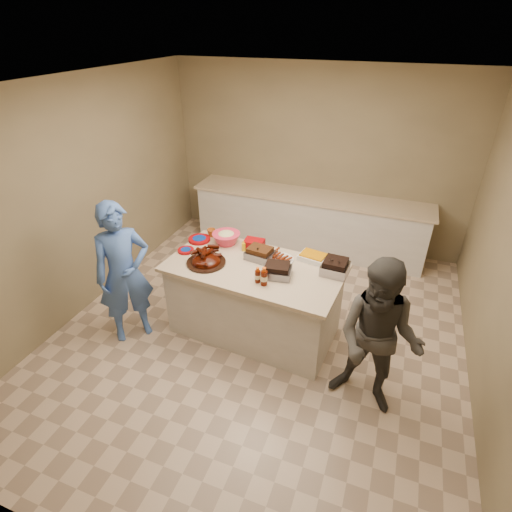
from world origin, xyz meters
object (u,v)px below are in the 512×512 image
at_px(guest_blue, 136,332).
at_px(plastic_cup, 212,236).
at_px(rib_platter, 206,263).
at_px(bbq_bottle_b, 264,285).
at_px(coleslaw_bowl, 227,243).
at_px(mustard_bottle, 244,251).
at_px(guest_gray, 366,400).
at_px(island, 255,330).
at_px(roasting_pan, 334,273).
at_px(bbq_bottle_a, 258,282).

bearing_deg(guest_blue, plastic_cup, 11.71).
height_order(rib_platter, bbq_bottle_b, bbq_bottle_b).
bearing_deg(coleslaw_bowl, rib_platter, -92.80).
bearing_deg(plastic_cup, mustard_bottle, -20.48).
xyz_separation_m(bbq_bottle_b, guest_gray, (1.16, -0.29, -0.89)).
bearing_deg(mustard_bottle, guest_gray, -27.74).
relative_size(island, guest_blue, 1.15).
bearing_deg(rib_platter, roasting_pan, 12.55).
distance_m(island, roasting_pan, 1.23).
bearing_deg(guest_blue, mustard_bottle, -11.58).
relative_size(bbq_bottle_a, mustard_bottle, 1.29).
relative_size(coleslaw_bowl, mustard_bottle, 2.49).
distance_m(island, bbq_bottle_b, 0.96).
bearing_deg(mustard_bottle, rib_platter, -125.02).
relative_size(roasting_pan, bbq_bottle_b, 1.35).
bearing_deg(island, rib_platter, -161.51).
bearing_deg(plastic_cup, coleslaw_bowl, -22.44).
distance_m(rib_platter, bbq_bottle_a, 0.66).
distance_m(island, coleslaw_bowl, 1.08).
bearing_deg(island, mustard_bottle, 135.43).
relative_size(island, guest_gray, 1.21).
bearing_deg(island, coleslaw_bowl, 148.53).
distance_m(guest_blue, guest_gray, 2.67).
bearing_deg(bbq_bottle_b, roasting_pan, 36.60).
bearing_deg(bbq_bottle_a, guest_gray, -13.92).
distance_m(roasting_pan, coleslaw_bowl, 1.33).
height_order(island, mustard_bottle, mustard_bottle).
height_order(rib_platter, guest_blue, rib_platter).
height_order(island, coleslaw_bowl, coleslaw_bowl).
bearing_deg(rib_platter, island, 13.85).
xyz_separation_m(rib_platter, plastic_cup, (-0.22, 0.58, 0.00)).
distance_m(coleslaw_bowl, bbq_bottle_a, 0.88).
xyz_separation_m(mustard_bottle, plastic_cup, (-0.50, 0.19, 0.00)).
xyz_separation_m(roasting_pan, plastic_cup, (-1.57, 0.28, 0.00)).
relative_size(roasting_pan, bbq_bottle_a, 1.58).
bearing_deg(island, guest_blue, -153.14).
bearing_deg(bbq_bottle_a, rib_platter, 167.70).
bearing_deg(plastic_cup, guest_blue, -119.77).
height_order(guest_blue, guest_gray, guest_gray).
relative_size(island, plastic_cup, 18.48).
relative_size(island, coleslaw_bowl, 5.75).
xyz_separation_m(rib_platter, mustard_bottle, (0.28, 0.40, 0.00)).
relative_size(rib_platter, coleslaw_bowl, 1.30).
xyz_separation_m(plastic_cup, guest_blue, (-0.57, -0.99, -0.89)).
height_order(roasting_pan, guest_blue, roasting_pan).
distance_m(plastic_cup, guest_blue, 1.45).
bearing_deg(coleslaw_bowl, island, -36.11).
relative_size(coleslaw_bowl, plastic_cup, 3.21).
relative_size(coleslaw_bowl, guest_gray, 0.21).
relative_size(roasting_pan, guest_blue, 0.16).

